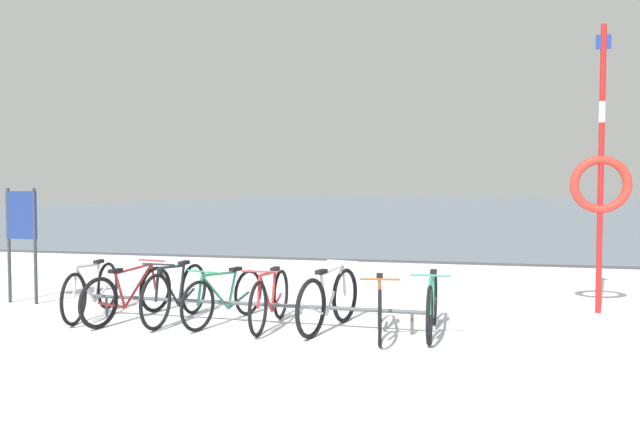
% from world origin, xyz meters
% --- Properties ---
extents(ground, '(80.00, 132.00, 0.08)m').
position_xyz_m(ground, '(0.00, 53.90, -0.04)').
color(ground, white).
extents(bike_rack, '(4.78, 0.17, 0.31)m').
position_xyz_m(bike_rack, '(-1.18, 2.88, 0.27)').
color(bike_rack, '#4C5156').
rests_on(bike_rack, ground).
extents(bicycle_0, '(0.47, 1.75, 0.82)m').
position_xyz_m(bicycle_0, '(-3.52, 2.87, 0.37)').
color(bicycle_0, black).
rests_on(bicycle_0, ground).
extents(bicycle_1, '(0.53, 1.74, 0.78)m').
position_xyz_m(bicycle_1, '(-2.89, 2.80, 0.35)').
color(bicycle_1, black).
rests_on(bicycle_1, ground).
extents(bicycle_2, '(0.46, 1.73, 0.85)m').
position_xyz_m(bicycle_2, '(-2.22, 2.85, 0.38)').
color(bicycle_2, black).
rests_on(bicycle_2, ground).
extents(bicycle_3, '(0.61, 1.68, 0.76)m').
position_xyz_m(bicycle_3, '(-1.54, 2.92, 0.35)').
color(bicycle_3, black).
rests_on(bicycle_3, ground).
extents(bicycle_4, '(0.46, 1.68, 0.80)m').
position_xyz_m(bicycle_4, '(-0.87, 2.83, 0.36)').
color(bicycle_4, black).
rests_on(bicycle_4, ground).
extents(bicycle_5, '(0.58, 1.65, 0.85)m').
position_xyz_m(bicycle_5, '(-0.09, 2.84, 0.38)').
color(bicycle_5, black).
rests_on(bicycle_5, ground).
extents(bicycle_6, '(0.46, 1.62, 0.77)m').
position_xyz_m(bicycle_6, '(0.58, 2.69, 0.35)').
color(bicycle_6, black).
rests_on(bicycle_6, ground).
extents(bicycle_7, '(0.46, 1.76, 0.81)m').
position_xyz_m(bicycle_7, '(1.21, 2.93, 0.37)').
color(bicycle_7, black).
rests_on(bicycle_7, ground).
extents(info_sign, '(0.55, 0.07, 1.82)m').
position_xyz_m(info_sign, '(-5.15, 3.48, 1.22)').
color(info_sign, '#33383D').
rests_on(info_sign, ground).
extents(rescue_post, '(0.84, 0.13, 4.15)m').
position_xyz_m(rescue_post, '(3.53, 4.70, 1.95)').
color(rescue_post, red).
rests_on(rescue_post, ground).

